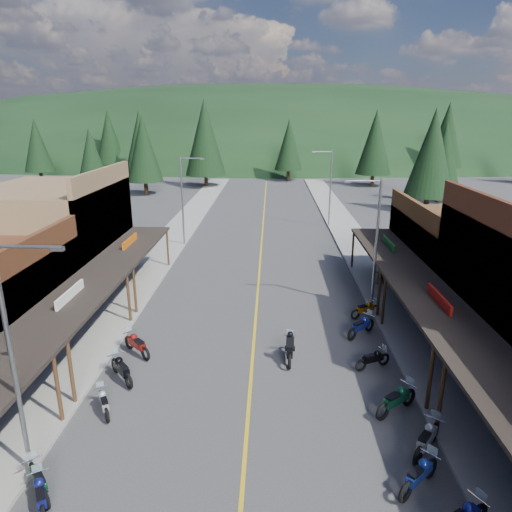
# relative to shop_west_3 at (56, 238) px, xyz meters

# --- Properties ---
(ground) EXTENTS (220.00, 220.00, 0.00)m
(ground) POSITION_rel_shop_west_3_xyz_m (13.78, -11.30, -3.52)
(ground) COLOR #38383A
(ground) RESTS_ON ground
(centerline) EXTENTS (0.15, 90.00, 0.01)m
(centerline) POSITION_rel_shop_west_3_xyz_m (13.78, 8.70, -3.51)
(centerline) COLOR gold
(centerline) RESTS_ON ground
(sidewalk_west) EXTENTS (3.40, 94.00, 0.15)m
(sidewalk_west) POSITION_rel_shop_west_3_xyz_m (5.08, 8.70, -3.44)
(sidewalk_west) COLOR gray
(sidewalk_west) RESTS_ON ground
(sidewalk_east) EXTENTS (3.40, 94.00, 0.15)m
(sidewalk_east) POSITION_rel_shop_west_3_xyz_m (22.48, 8.70, -3.44)
(sidewalk_east) COLOR gray
(sidewalk_east) RESTS_ON ground
(shop_west_3) EXTENTS (10.90, 10.20, 8.20)m
(shop_west_3) POSITION_rel_shop_west_3_xyz_m (0.00, 0.00, 0.00)
(shop_west_3) COLOR brown
(shop_west_3) RESTS_ON ground
(shop_east_3) EXTENTS (10.90, 10.20, 6.20)m
(shop_east_3) POSITION_rel_shop_west_3_xyz_m (27.54, 0.00, -0.99)
(shop_east_3) COLOR #4C2D16
(shop_east_3) RESTS_ON ground
(streetlight_0) EXTENTS (2.16, 0.18, 8.00)m
(streetlight_0) POSITION_rel_shop_west_3_xyz_m (6.83, -17.30, 0.94)
(streetlight_0) COLOR gray
(streetlight_0) RESTS_ON ground
(streetlight_1) EXTENTS (2.16, 0.18, 8.00)m
(streetlight_1) POSITION_rel_shop_west_3_xyz_m (6.83, 10.70, 0.94)
(streetlight_1) COLOR gray
(streetlight_1) RESTS_ON ground
(streetlight_2) EXTENTS (2.16, 0.18, 8.00)m
(streetlight_2) POSITION_rel_shop_west_3_xyz_m (20.74, -3.30, 0.94)
(streetlight_2) COLOR gray
(streetlight_2) RESTS_ON ground
(streetlight_3) EXTENTS (2.16, 0.18, 8.00)m
(streetlight_3) POSITION_rel_shop_west_3_xyz_m (20.74, 18.70, 0.94)
(streetlight_3) COLOR gray
(streetlight_3) RESTS_ON ground
(ridge_hill) EXTENTS (310.00, 140.00, 60.00)m
(ridge_hill) POSITION_rel_shop_west_3_xyz_m (13.78, 123.70, -3.52)
(ridge_hill) COLOR black
(ridge_hill) RESTS_ON ground
(pine_0) EXTENTS (5.04, 5.04, 11.00)m
(pine_0) POSITION_rel_shop_west_3_xyz_m (-26.22, 50.70, 2.96)
(pine_0) COLOR black
(pine_0) RESTS_ON ground
(pine_1) EXTENTS (5.88, 5.88, 12.50)m
(pine_1) POSITION_rel_shop_west_3_xyz_m (-10.22, 58.70, 3.72)
(pine_1) COLOR black
(pine_1) RESTS_ON ground
(pine_2) EXTENTS (6.72, 6.72, 14.00)m
(pine_2) POSITION_rel_shop_west_3_xyz_m (3.78, 46.70, 4.47)
(pine_2) COLOR black
(pine_2) RESTS_ON ground
(pine_3) EXTENTS (5.04, 5.04, 11.00)m
(pine_3) POSITION_rel_shop_west_3_xyz_m (17.78, 54.70, 2.96)
(pine_3) COLOR black
(pine_3) RESTS_ON ground
(pine_4) EXTENTS (5.88, 5.88, 12.50)m
(pine_4) POSITION_rel_shop_west_3_xyz_m (31.78, 48.70, 3.72)
(pine_4) COLOR black
(pine_4) RESTS_ON ground
(pine_5) EXTENTS (6.72, 6.72, 14.00)m
(pine_5) POSITION_rel_shop_west_3_xyz_m (47.78, 60.70, 4.47)
(pine_5) COLOR black
(pine_5) RESTS_ON ground
(pine_7) EXTENTS (5.88, 5.88, 12.50)m
(pine_7) POSITION_rel_shop_west_3_xyz_m (-18.22, 64.70, 3.72)
(pine_7) COLOR black
(pine_7) RESTS_ON ground
(pine_8) EXTENTS (4.48, 4.48, 10.00)m
(pine_8) POSITION_rel_shop_west_3_xyz_m (-8.22, 28.70, 2.46)
(pine_8) COLOR black
(pine_8) RESTS_ON ground
(pine_9) EXTENTS (4.93, 4.93, 10.80)m
(pine_9) POSITION_rel_shop_west_3_xyz_m (37.78, 33.70, 2.86)
(pine_9) COLOR black
(pine_9) RESTS_ON ground
(pine_10) EXTENTS (5.38, 5.38, 11.60)m
(pine_10) POSITION_rel_shop_west_3_xyz_m (-4.22, 38.70, 3.27)
(pine_10) COLOR black
(pine_10) RESTS_ON ground
(pine_11) EXTENTS (5.82, 5.82, 12.40)m
(pine_11) POSITION_rel_shop_west_3_xyz_m (33.78, 26.70, 3.67)
(pine_11) COLOR black
(pine_11) RESTS_ON ground
(bike_west_4) EXTENTS (1.50, 1.94, 1.08)m
(bike_west_4) POSITION_rel_shop_west_3_xyz_m (7.73, -18.67, -2.98)
(bike_west_4) COLOR navy
(bike_west_4) RESTS_ON ground
(bike_west_5) EXTENTS (1.79, 1.92, 1.13)m
(bike_west_5) POSITION_rel_shop_west_3_xyz_m (7.40, -18.14, -2.96)
(bike_west_5) COLOR #0B3A1F
(bike_west_5) RESTS_ON ground
(bike_west_6) EXTENTS (1.44, 1.92, 1.06)m
(bike_west_6) POSITION_rel_shop_west_3_xyz_m (8.00, -14.02, -2.99)
(bike_west_6) COLOR #AAA9AF
(bike_west_6) RESTS_ON ground
(bike_west_7) EXTENTS (2.00, 2.23, 1.29)m
(bike_west_7) POSITION_rel_shop_west_3_xyz_m (7.99, -11.69, -2.87)
(bike_west_7) COLOR black
(bike_west_7) RESTS_ON ground
(bike_west_8) EXTENTS (2.12, 2.08, 1.27)m
(bike_west_8) POSITION_rel_shop_west_3_xyz_m (8.01, -9.36, -2.88)
(bike_west_8) COLOR maroon
(bike_west_8) RESTS_ON ground
(bike_east_5) EXTENTS (2.04, 1.97, 1.22)m
(bike_east_5) POSITION_rel_shop_west_3_xyz_m (19.40, -17.57, -2.91)
(bike_east_5) COLOR navy
(bike_east_5) RESTS_ON ground
(bike_east_6) EXTENTS (1.95, 2.23, 1.28)m
(bike_east_6) POSITION_rel_shop_west_3_xyz_m (20.18, -15.90, -2.88)
(bike_east_6) COLOR #9A9BA0
(bike_east_6) RESTS_ON ground
(bike_east_7) EXTENTS (2.29, 2.01, 1.31)m
(bike_east_7) POSITION_rel_shop_west_3_xyz_m (19.72, -13.62, -2.86)
(bike_east_7) COLOR #0C4029
(bike_east_7) RESTS_ON ground
(bike_east_8) EXTENTS (1.96, 1.39, 1.07)m
(bike_east_8) POSITION_rel_shop_west_3_xyz_m (19.49, -10.26, -2.98)
(bike_east_8) COLOR black
(bike_east_8) RESTS_ON ground
(bike_east_9) EXTENTS (2.13, 2.09, 1.28)m
(bike_east_9) POSITION_rel_shop_west_3_xyz_m (19.56, -6.93, -2.88)
(bike_east_9) COLOR navy
(bike_east_9) RESTS_ON ground
(bike_east_10) EXTENTS (2.08, 1.50, 1.14)m
(bike_east_10) POSITION_rel_shop_west_3_xyz_m (20.26, -4.53, -2.95)
(bike_east_10) COLOR #AC630C
(bike_east_10) RESTS_ON ground
(rider_on_bike) EXTENTS (0.82, 2.23, 1.67)m
(rider_on_bike) POSITION_rel_shop_west_3_xyz_m (15.60, -9.68, -2.85)
(rider_on_bike) COLOR black
(rider_on_bike) RESTS_ON ground
(pedestrian_east_b) EXTENTS (0.86, 0.60, 1.61)m
(pedestrian_east_b) POSITION_rel_shop_west_3_xyz_m (22.23, 0.79, -2.56)
(pedestrian_east_b) COLOR #4D3A30
(pedestrian_east_b) RESTS_ON sidewalk_east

